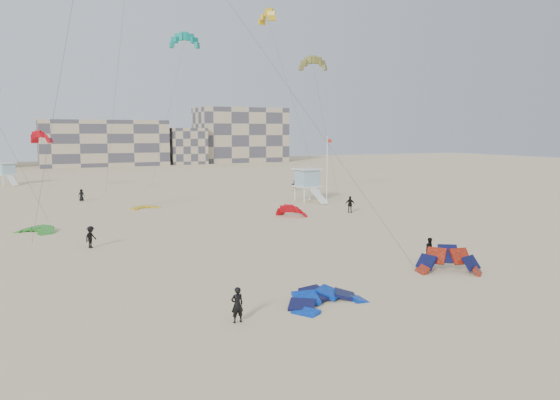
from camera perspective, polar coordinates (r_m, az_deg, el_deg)
name	(u,v)px	position (r m, az deg, el deg)	size (l,w,h in m)	color
ground	(261,325)	(26.04, -1.97, -12.89)	(320.00, 320.00, 0.00)	beige
kite_ground_blue	(327,304)	(29.00, 4.91, -10.79)	(4.45, 4.54, 1.19)	blue
kite_ground_orange	(449,273)	(36.68, 17.22, -7.26)	(4.12, 3.13, 2.68)	red
kite_ground_green	(35,233)	(53.38, -24.21, -3.12)	(3.72, 3.87, 0.94)	#288C2A
kite_ground_red_far	(292,216)	(58.15, 1.25, -1.69)	(3.52, 2.91, 2.18)	red
kite_ground_yellow	(144,208)	(65.88, -13.98, -0.86)	(3.05, 3.21, 0.40)	orange
kitesurfer_main	(237,305)	(26.10, -4.50, -10.86)	(0.63, 0.41, 1.71)	black
kitesurfer_b	(430,250)	(39.21, 15.43, -5.03)	(0.81, 0.63, 1.66)	black
kitesurfer_c	(91,237)	(44.59, -19.17, -3.68)	(1.10, 0.64, 1.71)	black
kitesurfer_d	(350,204)	(60.90, 7.34, -0.47)	(1.09, 0.45, 1.85)	black
kitesurfer_e	(81,195)	(75.20, -20.04, 0.49)	(0.77, 0.50, 1.57)	black
kitesurfer_f	(295,185)	(83.55, 1.56, 1.56)	(1.52, 0.48, 1.64)	black
kite_fly_olive	(313,65)	(66.58, 3.48, 13.91)	(4.21, 8.14, 16.95)	brown
kite_fly_yellow	(267,17)	(80.52, -1.35, 18.54)	(11.47, 4.13, 25.07)	orange
kite_fly_teal_b	(184,42)	(86.84, -9.96, 15.95)	(8.82, 5.23, 22.71)	#138477
kite_fly_red	(41,138)	(88.48, -23.70, 5.94)	(5.19, 7.76, 8.60)	red
lifeguard_tower_near	(307,185)	(70.50, 2.86, 1.58)	(3.24, 5.93, 4.25)	white
lifeguard_tower_far	(7,174)	(103.79, -26.62, 2.47)	(3.38, 5.54, 3.75)	white
flagpole	(327,169)	(67.46, 4.94, 3.24)	(0.68, 0.10, 8.34)	white
condo_mid	(103,143)	(153.78, -17.99, 5.69)	(32.00, 16.00, 12.00)	tan
condo_east	(240,135)	(165.60, -4.16, 6.79)	(26.00, 14.00, 16.00)	tan
condo_fill_right	(186,146)	(156.19, -9.82, 5.58)	(10.00, 10.00, 10.00)	tan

